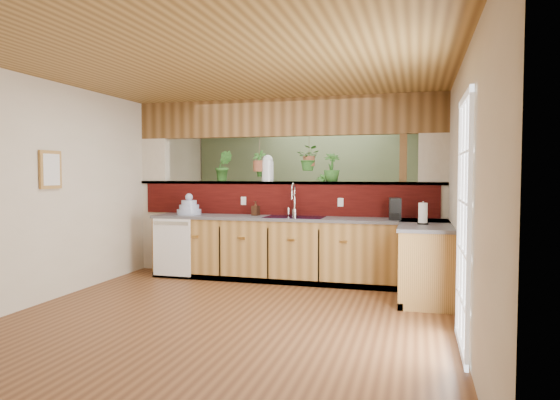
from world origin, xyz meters
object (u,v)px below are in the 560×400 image
(dish_stack, at_px, (189,208))
(shelving_console, at_px, (298,228))
(glass_jar, at_px, (268,168))
(coffee_maker, at_px, (395,210))
(paper_towel, at_px, (423,214))
(soap_dispenser, at_px, (256,208))
(faucet, at_px, (293,198))

(dish_stack, xyz_separation_m, shelving_console, (1.12, 2.27, -0.50))
(glass_jar, distance_m, shelving_console, 2.19)
(coffee_maker, distance_m, paper_towel, 0.62)
(dish_stack, bearing_deg, coffee_maker, -0.97)
(soap_dispenser, height_order, coffee_maker, coffee_maker)
(dish_stack, relative_size, coffee_maker, 1.25)
(dish_stack, xyz_separation_m, glass_jar, (1.10, 0.37, 0.59))
(coffee_maker, height_order, paper_towel, coffee_maker)
(paper_towel, height_order, shelving_console, paper_towel)
(soap_dispenser, distance_m, glass_jar, 0.65)
(faucet, bearing_deg, soap_dispenser, -174.64)
(soap_dispenser, xyz_separation_m, coffee_maker, (1.97, -0.14, 0.03))
(dish_stack, xyz_separation_m, paper_towel, (3.32, -0.56, 0.03))
(faucet, height_order, shelving_console, faucet)
(shelving_console, bearing_deg, coffee_maker, -49.80)
(paper_towel, bearing_deg, shelving_console, 127.93)
(glass_jar, xyz_separation_m, shelving_console, (0.01, 1.90, -1.09))
(paper_towel, xyz_separation_m, glass_jar, (-2.21, 0.93, 0.56))
(faucet, height_order, glass_jar, glass_jar)
(faucet, bearing_deg, paper_towel, -21.83)
(soap_dispenser, bearing_deg, paper_towel, -15.81)
(faucet, distance_m, dish_stack, 1.57)
(faucet, distance_m, soap_dispenser, 0.57)
(glass_jar, bearing_deg, soap_dispenser, -110.22)
(dish_stack, height_order, glass_jar, glass_jar)
(faucet, xyz_separation_m, soap_dispenser, (-0.55, -0.05, -0.15))
(soap_dispenser, xyz_separation_m, glass_jar, (0.10, 0.27, 0.58))
(dish_stack, height_order, coffee_maker, dish_stack)
(faucet, height_order, coffee_maker, faucet)
(dish_stack, distance_m, glass_jar, 1.30)
(coffee_maker, xyz_separation_m, glass_jar, (-1.87, 0.42, 0.55))
(soap_dispenser, bearing_deg, coffee_maker, -4.18)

